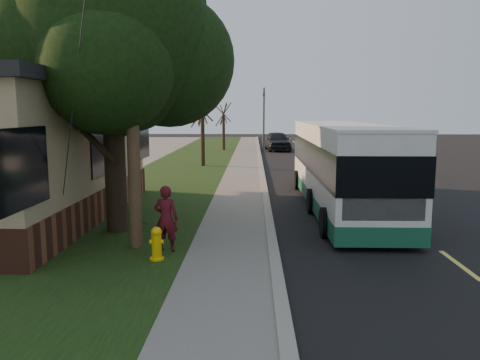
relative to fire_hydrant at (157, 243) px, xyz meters
name	(u,v)px	position (x,y,z in m)	size (l,w,h in m)	color
ground	(275,263)	(2.60, 0.00, -0.43)	(120.00, 120.00, 0.00)	black
road	(357,189)	(6.60, 10.00, -0.43)	(8.00, 80.00, 0.01)	black
curb	(264,188)	(2.60, 10.00, -0.37)	(0.25, 80.00, 0.12)	gray
sidewalk	(241,188)	(1.60, 10.00, -0.39)	(2.00, 80.00, 0.08)	slate
grass_verge	(160,188)	(-1.90, 10.00, -0.40)	(5.00, 80.00, 0.07)	black
fire_hydrant	(157,243)	(0.00, 0.00, 0.00)	(0.32, 0.32, 0.74)	yellow
utility_pole	(130,53)	(-0.71, 0.99, 4.20)	(2.86, 3.21, 9.07)	#473321
leafy_tree	(113,40)	(-1.57, 2.65, 4.73)	(6.30, 6.00, 7.80)	black
bare_tree_near	(203,131)	(-0.90, 18.00, 1.72)	(1.38, 1.21, 4.31)	black
bare_tree_far	(224,127)	(-0.40, 30.00, 1.57)	(1.38, 1.21, 4.03)	black
traffic_signal	(264,113)	(3.10, 34.00, 2.73)	(0.18, 0.22, 5.50)	#2D2D30
transit_bus	(342,164)	(5.13, 6.04, 1.11)	(2.46, 10.66, 2.89)	silver
skateboarder	(166,218)	(0.10, 0.64, 0.41)	(0.57, 0.37, 1.55)	#4D0F17
skateboard_main	(139,222)	(-1.20, 3.28, -0.31)	(0.61, 0.76, 0.07)	black
distant_car	(277,141)	(4.18, 30.21, 0.38)	(1.93, 4.79, 1.63)	black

